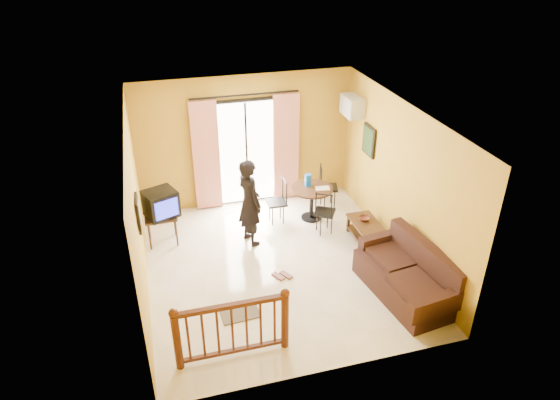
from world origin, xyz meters
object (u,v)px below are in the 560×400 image
object	(u,v)px
coffee_table	(366,229)
sofa	(408,277)
television	(161,204)
dining_table	(312,194)
standing_person	(250,202)

from	to	relation	value
coffee_table	sofa	xyz separation A→B (m)	(0.01, -1.64, 0.08)
television	sofa	world-z (taller)	television
dining_table	standing_person	size ratio (longest dim) A/B	0.50
dining_table	sofa	xyz separation A→B (m)	(0.75, -2.71, -0.21)
television	standing_person	bearing A→B (deg)	-35.76
dining_table	sofa	size ratio (longest dim) A/B	0.42
dining_table	sofa	bearing A→B (deg)	-74.58
television	sofa	bearing A→B (deg)	-56.26
dining_table	standing_person	xyz separation A→B (m)	(-1.39, -0.51, 0.30)
sofa	standing_person	distance (m)	3.12
sofa	standing_person	world-z (taller)	standing_person
coffee_table	sofa	distance (m)	1.64
sofa	dining_table	bearing A→B (deg)	97.57
dining_table	coffee_table	distance (m)	1.34
coffee_table	standing_person	xyz separation A→B (m)	(-2.13, 0.57, 0.59)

